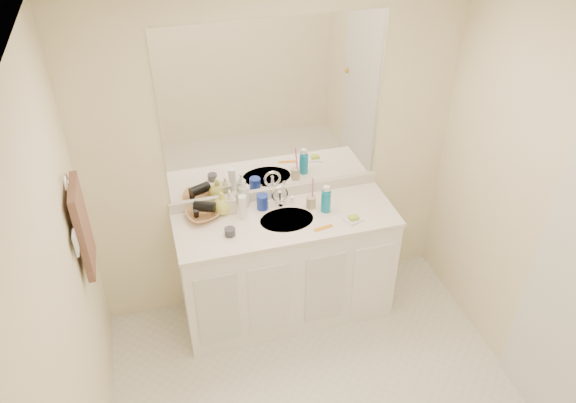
# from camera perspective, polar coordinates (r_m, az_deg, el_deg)

# --- Properties ---
(ceiling) EXTENTS (2.60, 2.60, 0.02)m
(ceiling) POSITION_cam_1_polar(r_m,az_deg,el_deg) (2.23, 7.10, 14.65)
(ceiling) COLOR white
(ceiling) RESTS_ON wall_back
(wall_back) EXTENTS (2.60, 0.02, 2.40)m
(wall_back) POSITION_cam_1_polar(r_m,az_deg,el_deg) (3.86, -1.32, 4.49)
(wall_back) COLOR #F9ECC3
(wall_back) RESTS_ON floor
(wall_left) EXTENTS (0.02, 2.60, 2.40)m
(wall_left) POSITION_cam_1_polar(r_m,az_deg,el_deg) (2.79, -21.20, -12.87)
(wall_left) COLOR #F9ECC3
(wall_left) RESTS_ON floor
(wall_right) EXTENTS (0.02, 2.60, 2.40)m
(wall_right) POSITION_cam_1_polar(r_m,az_deg,el_deg) (3.47, 25.94, -3.52)
(wall_right) COLOR #F9ECC3
(wall_right) RESTS_ON floor
(vanity_cabinet) EXTENTS (1.50, 0.55, 0.85)m
(vanity_cabinet) POSITION_cam_1_polar(r_m,az_deg,el_deg) (4.11, -0.19, -6.75)
(vanity_cabinet) COLOR white
(vanity_cabinet) RESTS_ON floor
(countertop) EXTENTS (1.52, 0.57, 0.03)m
(countertop) POSITION_cam_1_polar(r_m,az_deg,el_deg) (3.83, -0.20, -1.85)
(countertop) COLOR white
(countertop) RESTS_ON vanity_cabinet
(backsplash) EXTENTS (1.52, 0.03, 0.08)m
(backsplash) POSITION_cam_1_polar(r_m,az_deg,el_deg) (4.00, -1.21, 0.94)
(backsplash) COLOR beige
(backsplash) RESTS_ON countertop
(sink_basin) EXTENTS (0.37, 0.37, 0.02)m
(sink_basin) POSITION_cam_1_polar(r_m,az_deg,el_deg) (3.81, -0.12, -1.99)
(sink_basin) COLOR beige
(sink_basin) RESTS_ON countertop
(faucet) EXTENTS (0.02, 0.02, 0.11)m
(faucet) POSITION_cam_1_polar(r_m,az_deg,el_deg) (3.91, -0.84, 0.33)
(faucet) COLOR silver
(faucet) RESTS_ON countertop
(mirror) EXTENTS (1.48, 0.01, 1.20)m
(mirror) POSITION_cam_1_polar(r_m,az_deg,el_deg) (3.69, -1.37, 9.26)
(mirror) COLOR white
(mirror) RESTS_ON wall_back
(blue_mug) EXTENTS (0.08, 0.08, 0.11)m
(blue_mug) POSITION_cam_1_polar(r_m,az_deg,el_deg) (3.88, -2.62, -0.04)
(blue_mug) COLOR #162C97
(blue_mug) RESTS_ON countertop
(tan_cup) EXTENTS (0.07, 0.07, 0.09)m
(tan_cup) POSITION_cam_1_polar(r_m,az_deg,el_deg) (3.90, 2.35, -0.08)
(tan_cup) COLOR tan
(tan_cup) RESTS_ON countertop
(toothbrush) EXTENTS (0.02, 0.04, 0.20)m
(toothbrush) POSITION_cam_1_polar(r_m,az_deg,el_deg) (3.84, 2.53, 1.23)
(toothbrush) COLOR #EF3FA2
(toothbrush) RESTS_ON tan_cup
(mouthwash_bottle) EXTENTS (0.08, 0.08, 0.16)m
(mouthwash_bottle) POSITION_cam_1_polar(r_m,az_deg,el_deg) (3.85, 3.87, 0.02)
(mouthwash_bottle) COLOR #0D759F
(mouthwash_bottle) RESTS_ON countertop
(soap_dish) EXTENTS (0.13, 0.12, 0.01)m
(soap_dish) POSITION_cam_1_polar(r_m,az_deg,el_deg) (3.82, 6.66, -1.86)
(soap_dish) COLOR white
(soap_dish) RESTS_ON countertop
(green_soap) EXTENTS (0.07, 0.05, 0.02)m
(green_soap) POSITION_cam_1_polar(r_m,az_deg,el_deg) (3.81, 6.67, -1.65)
(green_soap) COLOR #A8C530
(green_soap) RESTS_ON soap_dish
(orange_comb) EXTENTS (0.14, 0.05, 0.01)m
(orange_comb) POSITION_cam_1_polar(r_m,az_deg,el_deg) (3.73, 3.60, -2.70)
(orange_comb) COLOR orange
(orange_comb) RESTS_ON countertop
(dark_jar) EXTENTS (0.08, 0.08, 0.05)m
(dark_jar) POSITION_cam_1_polar(r_m,az_deg,el_deg) (3.68, -5.92, -3.09)
(dark_jar) COLOR #34343B
(dark_jar) RESTS_ON countertop
(extra_white_bottle) EXTENTS (0.06, 0.06, 0.18)m
(extra_white_bottle) POSITION_cam_1_polar(r_m,az_deg,el_deg) (3.78, -4.65, -0.56)
(extra_white_bottle) COLOR white
(extra_white_bottle) RESTS_ON countertop
(soap_bottle_white) EXTENTS (0.10, 0.10, 0.21)m
(soap_bottle_white) POSITION_cam_1_polar(r_m,az_deg,el_deg) (3.89, -4.52, 0.89)
(soap_bottle_white) COLOR silver
(soap_bottle_white) RESTS_ON countertop
(soap_bottle_cream) EXTENTS (0.08, 0.08, 0.17)m
(soap_bottle_cream) POSITION_cam_1_polar(r_m,az_deg,el_deg) (3.85, -5.89, 0.01)
(soap_bottle_cream) COLOR beige
(soap_bottle_cream) RESTS_ON countertop
(soap_bottle_yellow) EXTENTS (0.15, 0.15, 0.16)m
(soap_bottle_yellow) POSITION_cam_1_polar(r_m,az_deg,el_deg) (3.85, -6.73, -0.15)
(soap_bottle_yellow) COLOR #D0D151
(soap_bottle_yellow) RESTS_ON countertop
(wicker_basket) EXTENTS (0.26, 0.26, 0.05)m
(wicker_basket) POSITION_cam_1_polar(r_m,az_deg,el_deg) (3.85, -8.69, -1.34)
(wicker_basket) COLOR #B37A48
(wicker_basket) RESTS_ON countertop
(hair_dryer) EXTENTS (0.16, 0.12, 0.07)m
(hair_dryer) POSITION_cam_1_polar(r_m,az_deg,el_deg) (3.81, -8.47, -0.53)
(hair_dryer) COLOR black
(hair_dryer) RESTS_ON wicker_basket
(towel_ring) EXTENTS (0.01, 0.11, 0.11)m
(towel_ring) POSITION_cam_1_polar(r_m,az_deg,el_deg) (3.18, -21.57, 1.77)
(towel_ring) COLOR silver
(towel_ring) RESTS_ON wall_left
(hand_towel) EXTENTS (0.04, 0.32, 0.55)m
(hand_towel) POSITION_cam_1_polar(r_m,az_deg,el_deg) (3.34, -20.14, -2.47)
(hand_towel) COLOR #4A3127
(hand_towel) RESTS_ON towel_ring
(switch_plate) EXTENTS (0.01, 0.08, 0.13)m
(switch_plate) POSITION_cam_1_polar(r_m,az_deg,el_deg) (3.15, -20.77, -3.96)
(switch_plate) COLOR white
(switch_plate) RESTS_ON wall_left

